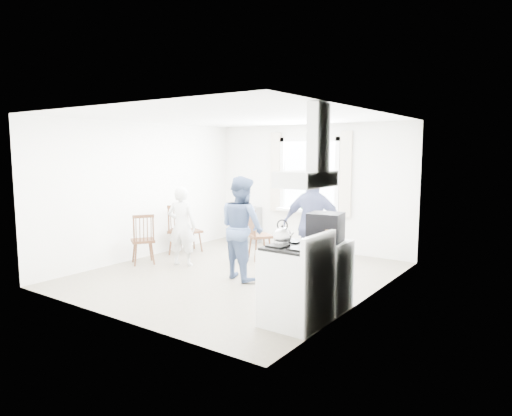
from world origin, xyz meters
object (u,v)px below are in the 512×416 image
at_px(windsor_chair_b, 186,225).
at_px(person_mid, 242,228).
at_px(person_right, 313,225).
at_px(stereo_stack, 326,227).
at_px(gas_stove, 296,284).
at_px(low_cabinet, 328,275).
at_px(windsor_chair_a, 179,224).
at_px(person_left, 182,226).
at_px(windsor_chair_c, 143,234).

relative_size(windsor_chair_b, person_mid, 0.55).
bearing_deg(person_right, stereo_stack, 113.19).
height_order(gas_stove, windsor_chair_b, gas_stove).
bearing_deg(low_cabinet, windsor_chair_a, 163.43).
relative_size(stereo_stack, person_left, 0.33).
distance_m(low_cabinet, stereo_stack, 0.64).
distance_m(gas_stove, person_left, 3.35).
height_order(windsor_chair_c, person_right, person_right).
distance_m(stereo_stack, person_mid, 1.86).
height_order(low_cabinet, windsor_chair_c, windsor_chair_c).
bearing_deg(gas_stove, windsor_chair_c, 166.69).
relative_size(windsor_chair_a, windsor_chair_c, 1.08).
xyz_separation_m(gas_stove, person_left, (-3.10, 1.25, 0.23)).
height_order(stereo_stack, windsor_chair_c, stereo_stack).
xyz_separation_m(windsor_chair_a, person_left, (0.66, -0.59, 0.10)).
distance_m(gas_stove, windsor_chair_a, 4.18).
distance_m(low_cabinet, person_right, 1.50).
bearing_deg(stereo_stack, windsor_chair_a, 162.70).
xyz_separation_m(gas_stove, person_right, (-0.77, 1.86, 0.38)).
xyz_separation_m(low_cabinet, person_mid, (-1.78, 0.50, 0.38)).
distance_m(windsor_chair_b, person_mid, 2.29).
distance_m(stereo_stack, windsor_chair_c, 3.78).
xyz_separation_m(stereo_stack, windsor_chair_c, (-3.74, 0.22, -0.52)).
height_order(windsor_chair_b, person_mid, person_mid).
relative_size(low_cabinet, windsor_chair_c, 0.96).
height_order(stereo_stack, windsor_chair_b, stereo_stack).
height_order(low_cabinet, stereo_stack, stereo_stack).
bearing_deg(person_mid, gas_stove, 162.58).
height_order(stereo_stack, windsor_chair_a, stereo_stack).
height_order(windsor_chair_a, windsor_chair_c, windsor_chair_a).
distance_m(low_cabinet, person_left, 3.23).
height_order(gas_stove, stereo_stack, stereo_stack).
bearing_deg(windsor_chair_a, person_left, -41.70).
bearing_deg(person_right, windsor_chair_b, -15.41).
bearing_deg(windsor_chair_c, windsor_chair_a, 93.80).
height_order(windsor_chair_a, person_right, person_right).
bearing_deg(windsor_chair_b, gas_stove, -28.94).
bearing_deg(windsor_chair_b, person_mid, -23.26).
distance_m(windsor_chair_b, person_left, 1.11).
relative_size(windsor_chair_a, windsor_chair_b, 1.10).
relative_size(gas_stove, person_right, 0.64).
bearing_deg(low_cabinet, gas_stove, -95.68).
xyz_separation_m(windsor_chair_b, person_mid, (2.08, -0.90, 0.27)).
relative_size(windsor_chair_b, windsor_chair_c, 0.98).
height_order(low_cabinet, person_mid, person_mid).
bearing_deg(person_mid, stereo_stack, -179.67).
relative_size(gas_stove, windsor_chair_a, 1.11).
distance_m(stereo_stack, windsor_chair_a, 4.01).
bearing_deg(stereo_stack, person_left, 169.21).
bearing_deg(low_cabinet, person_right, 125.93).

